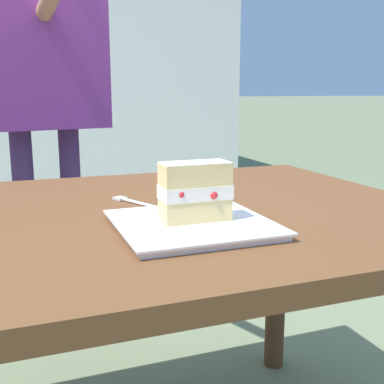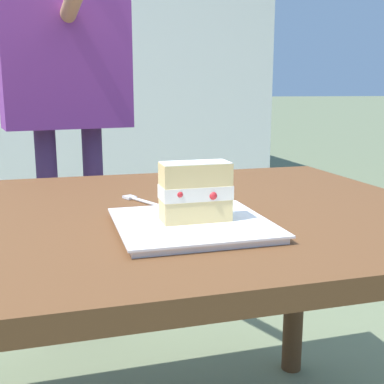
{
  "view_description": "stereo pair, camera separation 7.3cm",
  "coord_description": "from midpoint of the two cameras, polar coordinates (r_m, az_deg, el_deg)",
  "views": [
    {
      "loc": [
        -0.23,
        -1.0,
        0.99
      ],
      "look_at": [
        0.08,
        -0.17,
        0.8
      ],
      "focal_mm": 45.45,
      "sensor_mm": 36.0,
      "label": 1
    },
    {
      "loc": [
        -0.16,
        -1.03,
        0.99
      ],
      "look_at": [
        0.08,
        -0.17,
        0.8
      ],
      "focal_mm": 45.45,
      "sensor_mm": 36.0,
      "label": 2
    }
  ],
  "objects": [
    {
      "name": "cake_slice",
      "position": [
        0.91,
        -1.93,
        0.05
      ],
      "size": [
        0.13,
        0.07,
        0.11
      ],
      "color": "#E0C17A",
      "rests_on": "dessert_plate"
    },
    {
      "name": "patio_table",
      "position": [
        1.09,
        -9.13,
        -7.2
      ],
      "size": [
        1.36,
        0.95,
        0.73
      ],
      "color": "brown",
      "rests_on": "ground"
    },
    {
      "name": "dessert_fork",
      "position": [
        1.13,
        -8.53,
        -1.21
      ],
      "size": [
        0.09,
        0.16,
        0.01
      ],
      "color": "silver",
      "rests_on": "patio_table"
    },
    {
      "name": "dessert_plate",
      "position": [
        0.92,
        -2.28,
        -3.89
      ],
      "size": [
        0.28,
        0.28,
        0.02
      ],
      "color": "white",
      "rests_on": "patio_table"
    },
    {
      "name": "diner_person",
      "position": [
        1.9,
        -18.52,
        15.34
      ],
      "size": [
        0.49,
        0.63,
        1.69
      ],
      "color": "#452855",
      "rests_on": "ground"
    }
  ]
}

